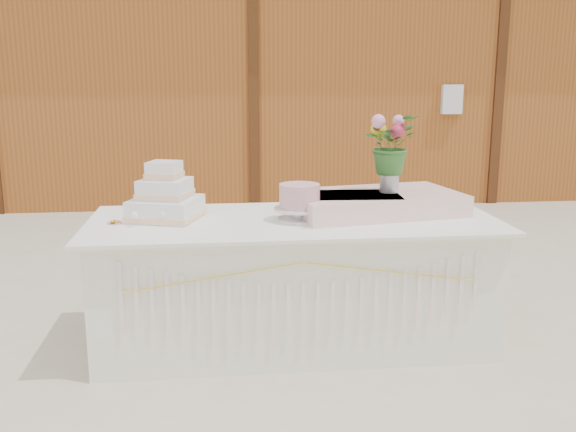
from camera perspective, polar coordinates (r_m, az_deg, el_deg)
The scene contains 9 objects.
ground at distance 4.02m, azimuth 0.47°, elevation -11.01°, with size 80.00×80.00×0.00m, color beige.
barn at distance 9.66m, azimuth -3.84°, elevation 12.95°, with size 12.60×4.60×3.30m.
cake_table at distance 3.88m, azimuth 0.49°, elevation -5.79°, with size 2.40×1.00×0.77m.
wedding_cake at distance 3.82m, azimuth -10.84°, elevation 1.44°, with size 0.47×0.47×0.34m.
pink_cake_stand at distance 3.70m, azimuth 1.02°, elevation 1.40°, with size 0.30×0.30×0.22m.
satin_runner at distance 3.96m, azimuth 7.76°, elevation 1.18°, with size 1.00×0.58×0.13m, color beige.
flower_vase at distance 3.97m, azimuth 9.00°, elevation 3.27°, with size 0.12×0.12×0.16m, color silver.
bouquet at distance 3.93m, azimuth 9.13°, elevation 7.03°, with size 0.33×0.28×0.36m, color #32692A.
loose_flowers at distance 3.90m, azimuth -14.35°, elevation -0.11°, with size 0.13×0.30×0.02m, color pink, non-canonical shape.
Camera 1 is at (-0.43, -3.66, 1.61)m, focal length 40.00 mm.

